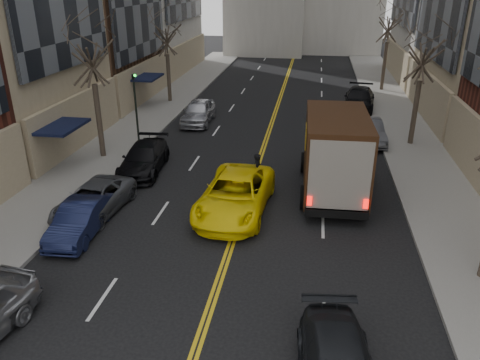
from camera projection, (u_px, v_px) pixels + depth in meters
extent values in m
cube|color=slate|center=(143.00, 122.00, 32.93)|extent=(4.00, 66.00, 0.15)
cube|color=slate|center=(408.00, 134.00, 30.35)|extent=(4.00, 66.00, 0.15)
cube|color=black|center=(60.00, 127.00, 23.99)|extent=(2.00, 3.00, 0.15)
cube|color=black|center=(47.00, 145.00, 24.54)|extent=(0.20, 3.00, 2.50)
cube|color=black|center=(146.00, 77.00, 35.77)|extent=(2.00, 3.00, 0.15)
cube|color=black|center=(136.00, 90.00, 36.31)|extent=(0.20, 3.00, 2.50)
cylinder|color=#382D23|center=(99.00, 121.00, 25.72)|extent=(0.30, 0.30, 4.05)
cylinder|color=#382D23|center=(169.00, 78.00, 37.57)|extent=(0.30, 0.30, 3.69)
cylinder|color=#382D23|center=(415.00, 113.00, 27.78)|extent=(0.30, 0.30, 3.78)
cylinder|color=#382D23|center=(384.00, 66.00, 41.29)|extent=(0.30, 0.30, 4.14)
cylinder|color=black|center=(137.00, 114.00, 27.38)|extent=(0.12, 0.12, 3.80)
imported|color=black|center=(133.00, 74.00, 26.45)|extent=(0.15, 0.18, 0.90)
sphere|color=#0CE526|center=(135.00, 75.00, 26.35)|extent=(0.14, 0.14, 0.14)
cube|color=black|center=(332.00, 180.00, 22.16)|extent=(2.67, 7.23, 0.34)
cube|color=black|center=(331.00, 140.00, 24.11)|extent=(2.68, 1.98, 2.35)
cube|color=black|center=(336.00, 152.00, 20.95)|extent=(2.84, 5.56, 3.36)
cube|color=black|center=(336.00, 213.00, 19.03)|extent=(2.58, 0.28, 0.34)
cube|color=red|center=(309.00, 201.00, 18.94)|extent=(0.20, 0.07, 0.39)
cube|color=red|center=(366.00, 204.00, 18.67)|extent=(0.20, 0.07, 0.39)
cube|color=gold|center=(306.00, 136.00, 20.90)|extent=(0.07, 1.01, 1.01)
cube|color=gold|center=(368.00, 139.00, 20.58)|extent=(0.07, 1.01, 1.01)
cylinder|color=black|center=(304.00, 162.00, 24.49)|extent=(0.34, 1.08, 1.07)
cylinder|color=black|center=(355.00, 165.00, 24.18)|extent=(0.34, 1.08, 1.07)
cylinder|color=black|center=(304.00, 197.00, 20.62)|extent=(0.34, 1.08, 1.07)
cylinder|color=black|center=(365.00, 200.00, 20.31)|extent=(0.34, 1.08, 1.07)
cube|color=black|center=(340.00, 337.00, 11.71)|extent=(0.13, 0.04, 0.09)
cube|color=blue|center=(340.00, 338.00, 11.68)|extent=(0.10, 0.01, 0.06)
imported|color=yellow|center=(235.00, 194.00, 20.20)|extent=(3.09, 6.12, 1.66)
imported|color=black|center=(258.00, 171.00, 22.54)|extent=(0.47, 0.67, 1.73)
imported|color=#101634|center=(80.00, 220.00, 18.44)|extent=(1.64, 4.09, 1.32)
imported|color=#4A4C52|center=(94.00, 200.00, 20.11)|extent=(2.50, 4.78, 1.28)
imported|color=black|center=(144.00, 158.00, 24.54)|extent=(2.41, 5.04, 1.42)
imported|color=#B8B9C0|center=(198.00, 112.00, 32.66)|extent=(2.05, 4.77, 1.61)
imported|color=#484A4F|center=(369.00, 131.00, 28.82)|extent=(1.91, 4.44, 1.42)
imported|color=#9B9DA2|center=(347.00, 117.00, 31.57)|extent=(3.03, 5.64, 1.51)
imported|color=black|center=(359.00, 99.00, 36.11)|extent=(2.84, 5.70, 1.59)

